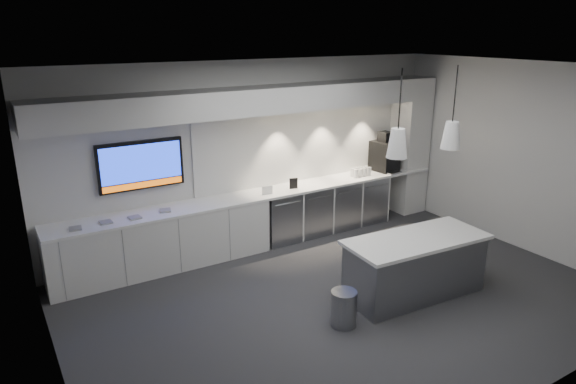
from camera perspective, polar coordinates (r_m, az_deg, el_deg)
floor at (r=7.08m, az=6.27°, el=-11.63°), size 7.00×7.00×0.00m
ceiling at (r=6.20m, az=7.21°, el=13.35°), size 7.00×7.00×0.00m
wall_back at (r=8.51m, az=-3.70°, el=4.39°), size 7.00×0.00×7.00m
wall_front at (r=4.91m, az=25.08°, el=-7.59°), size 7.00×0.00×7.00m
wall_left at (r=5.23m, az=-25.38°, el=-6.09°), size 0.00×7.00×7.00m
wall_right at (r=9.01m, az=24.59°, el=3.55°), size 0.00×7.00×7.00m
back_counter at (r=8.40m, az=-2.58°, el=-0.16°), size 6.80×0.65×0.04m
left_base_cabinets at (r=7.92m, az=-13.73°, el=-5.29°), size 3.30×0.63×0.86m
fridge_unit_a at (r=8.67m, az=-1.09°, el=-2.76°), size 0.60×0.61×0.85m
fridge_unit_b at (r=8.98m, az=2.38°, el=-2.02°), size 0.60×0.61×0.85m
fridge_unit_c at (r=9.33m, az=5.60°, el=-1.33°), size 0.60×0.61×0.85m
fridge_unit_d at (r=9.70m, az=8.57°, el=-0.69°), size 0.60×0.61×0.85m
backsplash at (r=9.09m, az=3.08°, el=5.58°), size 4.60×0.03×1.30m
soffit at (r=8.09m, az=-2.82°, el=10.19°), size 6.90×0.60×0.40m
column at (r=10.19m, az=13.32°, el=5.02°), size 0.55×0.55×2.60m
wall_tv at (r=7.77m, az=-16.01°, el=2.89°), size 1.25×0.07×0.72m
island at (r=7.16m, az=13.90°, el=-7.98°), size 2.00×0.96×0.83m
bin at (r=6.41m, az=6.21°, el=-12.71°), size 0.41×0.41×0.45m
coffee_machine at (r=9.80m, az=10.70°, el=4.10°), size 0.45×0.61×0.73m
sign_black at (r=8.56m, az=0.62°, el=0.97°), size 0.14×0.05×0.18m
sign_white at (r=8.28m, az=-2.32°, el=0.22°), size 0.18×0.04×0.14m
cup_cluster at (r=9.40m, az=8.09°, el=2.24°), size 0.38×0.18×0.15m
tray_a at (r=7.42m, az=-22.56°, el=-3.76°), size 0.18×0.18×0.02m
tray_b at (r=7.50m, az=-19.59°, el=-3.18°), size 0.16×0.16×0.02m
tray_c at (r=7.56m, az=-16.67°, el=-2.73°), size 0.18×0.18×0.02m
tray_d at (r=7.74m, az=-13.49°, el=-2.00°), size 0.20×0.20×0.02m
pendant_left at (r=6.29m, az=12.06°, el=5.36°), size 0.25×0.25×1.06m
pendant_right at (r=6.95m, az=17.68°, el=6.07°), size 0.25×0.25×1.06m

